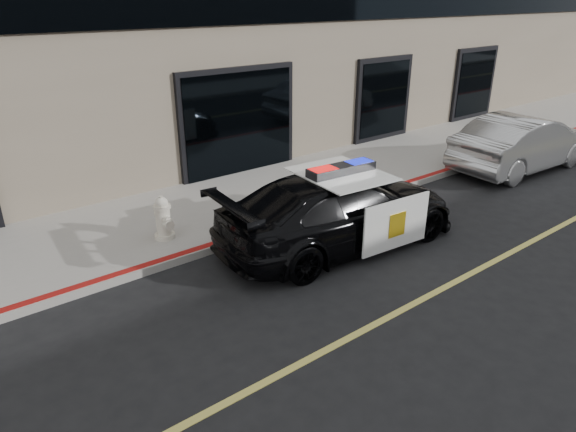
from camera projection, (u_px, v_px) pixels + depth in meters
ground at (493, 262)px, 9.46m from camera, size 120.00×120.00×0.00m
sidewalk_n at (310, 182)px, 13.22m from camera, size 60.00×3.50×0.15m
police_car at (340, 210)px, 9.85m from camera, size 2.87×5.34×1.64m
silver_sedan at (523, 143)px, 14.14m from camera, size 2.12×4.84×1.54m
fire_hydrant at (163, 219)px, 9.88m from camera, size 0.39×0.55×0.87m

